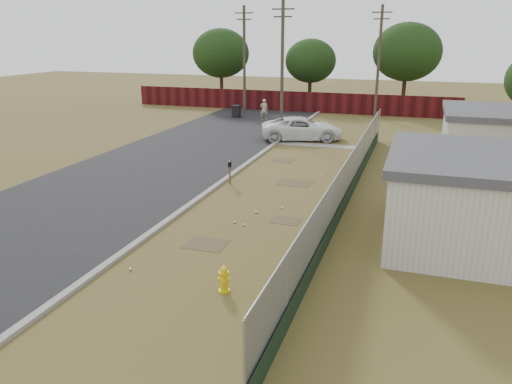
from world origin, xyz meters
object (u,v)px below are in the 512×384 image
(pickup_truck, at_px, (302,129))
(pedestrian, at_px, (264,110))
(mailbox, at_px, (230,166))
(trash_bin, at_px, (236,111))
(fire_hydrant, at_px, (224,279))

(pickup_truck, distance_m, pedestrian, 8.19)
(pickup_truck, xyz_separation_m, pedestrian, (-4.77, 6.66, 0.12))
(pedestrian, bearing_deg, mailbox, 84.31)
(mailbox, bearing_deg, trash_bin, 109.61)
(pedestrian, bearing_deg, pickup_truck, 107.53)
(mailbox, height_order, trash_bin, mailbox)
(fire_hydrant, height_order, mailbox, mailbox)
(fire_hydrant, distance_m, mailbox, 10.41)
(mailbox, relative_size, pickup_truck, 0.20)
(pickup_truck, height_order, pedestrian, pedestrian)
(fire_hydrant, distance_m, pedestrian, 28.44)
(fire_hydrant, xyz_separation_m, mailbox, (-3.61, 9.75, 0.50))
(fire_hydrant, relative_size, mailbox, 0.72)
(fire_hydrant, relative_size, trash_bin, 0.77)
(fire_hydrant, relative_size, pickup_truck, 0.15)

